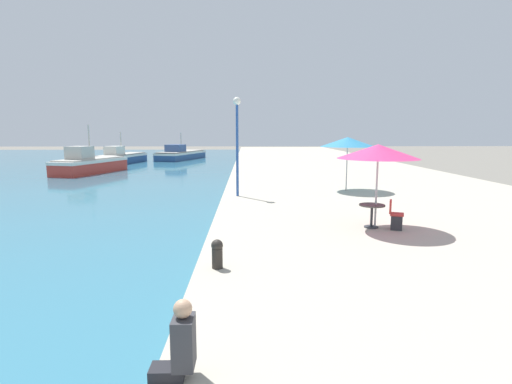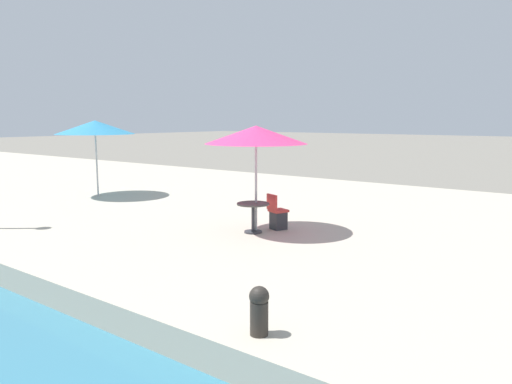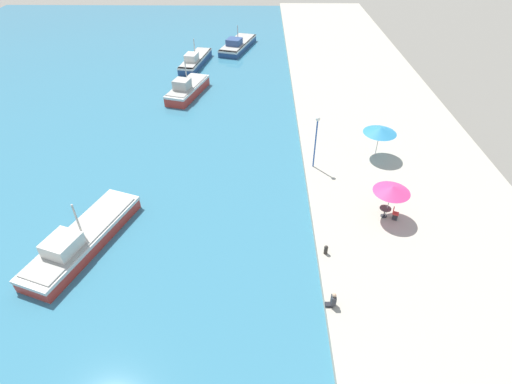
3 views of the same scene
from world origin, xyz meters
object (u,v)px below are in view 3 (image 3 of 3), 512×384
cafe_umbrella_white (380,130)px  cafe_table (385,210)px  cafe_chair_left (395,215)px  cafe_umbrella_pink (392,189)px  fishing_boat_mid (187,89)px  fishing_boat_far (195,60)px  fishing_boat_near (82,239)px  fishing_boat_distant (238,44)px  lamppost (316,134)px  mooring_bollard (326,249)px  person_at_quay (333,300)px

cafe_umbrella_white → cafe_table: 8.40m
cafe_chair_left → cafe_table: bearing=-90.0°
cafe_table → cafe_chair_left: bearing=-21.0°
cafe_table → cafe_chair_left: cafe_chair_left is taller
cafe_umbrella_pink → cafe_umbrella_white: 8.16m
fishing_boat_mid → cafe_umbrella_pink: bearing=-35.5°
fishing_boat_mid → fishing_boat_far: fishing_boat_mid is taller
fishing_boat_near → cafe_table: size_ratio=12.20×
fishing_boat_distant → lamppost: size_ratio=2.11×
fishing_boat_mid → cafe_umbrella_white: fishing_boat_mid is taller
fishing_boat_near → cafe_umbrella_pink: fishing_boat_near is taller
cafe_umbrella_pink → mooring_bollard: size_ratio=4.01×
fishing_boat_far → cafe_umbrella_white: 30.13m
fishing_boat_distant → mooring_bollard: (7.69, -42.06, 0.17)m
fishing_boat_near → cafe_table: 20.70m
fishing_boat_far → fishing_boat_near: bearing=-84.7°
cafe_umbrella_pink → cafe_chair_left: 2.16m
fishing_boat_far → cafe_table: bearing=-50.7°
fishing_boat_mid → mooring_bollard: fishing_boat_mid is taller
cafe_table → cafe_chair_left: (0.68, -0.26, -0.21)m
person_at_quay → cafe_umbrella_white: bearing=69.4°
fishing_boat_far → mooring_bollard: (13.05, -35.18, 0.14)m
fishing_boat_distant → cafe_umbrella_pink: 40.39m
person_at_quay → fishing_boat_mid: bearing=113.0°
lamppost → fishing_boat_mid: bearing=130.0°
fishing_boat_near → cafe_umbrella_white: size_ratio=3.51×
fishing_boat_mid → fishing_boat_far: 9.86m
fishing_boat_mid → cafe_table: (17.21, -21.65, 0.21)m
person_at_quay → cafe_chair_left: bearing=53.9°
cafe_chair_left → cafe_umbrella_white: bearing=-162.6°
cafe_chair_left → fishing_boat_distant: bearing=-140.5°
fishing_boat_near → fishing_boat_distant: fishing_boat_near is taller
fishing_boat_near → mooring_bollard: 15.95m
cafe_umbrella_pink → cafe_table: bearing=180.0°
cafe_umbrella_white → person_at_quay: 16.98m
fishing_boat_near → cafe_table: bearing=26.9°
fishing_boat_far → cafe_table: 36.10m
fishing_boat_distant → cafe_table: 40.30m
fishing_boat_mid → cafe_chair_left: (17.88, -21.91, 0.00)m
fishing_boat_near → fishing_boat_mid: fishing_boat_mid is taller
fishing_boat_mid → fishing_boat_distant: size_ratio=0.81×
fishing_boat_near → lamppost: bearing=48.7°
cafe_umbrella_pink → mooring_bollard: bearing=-142.0°
cafe_umbrella_white → lamppost: lamppost is taller
fishing_boat_distant → cafe_umbrella_white: (13.47, -30.29, 2.30)m
fishing_boat_near → cafe_umbrella_white: 24.37m
fishing_boat_distant → fishing_boat_mid: bearing=-89.9°
cafe_table → lamppost: bearing=124.6°
fishing_boat_mid → cafe_chair_left: bearing=-34.9°
fishing_boat_distant → cafe_chair_left: size_ratio=10.56×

